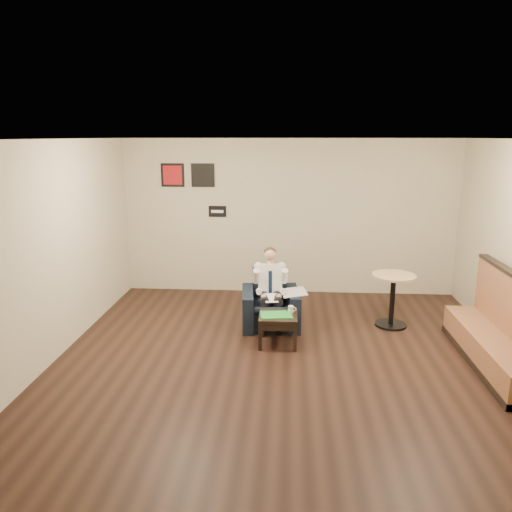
# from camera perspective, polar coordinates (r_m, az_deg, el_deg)

# --- Properties ---
(ground) EXTENTS (6.00, 6.00, 0.00)m
(ground) POSITION_cam_1_polar(r_m,az_deg,el_deg) (6.59, 3.50, -11.94)
(ground) COLOR black
(ground) RESTS_ON ground
(wall_back) EXTENTS (6.00, 0.02, 2.80)m
(wall_back) POSITION_cam_1_polar(r_m,az_deg,el_deg) (9.06, 3.78, 4.42)
(wall_back) COLOR beige
(wall_back) RESTS_ON ground
(wall_front) EXTENTS (6.00, 0.02, 2.80)m
(wall_front) POSITION_cam_1_polar(r_m,az_deg,el_deg) (3.28, 3.44, -12.41)
(wall_front) COLOR beige
(wall_front) RESTS_ON ground
(wall_left) EXTENTS (0.02, 6.00, 2.80)m
(wall_left) POSITION_cam_1_polar(r_m,az_deg,el_deg) (6.82, -22.41, 0.37)
(wall_left) COLOR beige
(wall_left) RESTS_ON ground
(ceiling) EXTENTS (6.00, 6.00, 0.02)m
(ceiling) POSITION_cam_1_polar(r_m,az_deg,el_deg) (5.95, 3.90, 13.19)
(ceiling) COLOR white
(ceiling) RESTS_ON wall_back
(seating_sign) EXTENTS (0.32, 0.02, 0.20)m
(seating_sign) POSITION_cam_1_polar(r_m,az_deg,el_deg) (9.13, -4.43, 5.11)
(seating_sign) COLOR black
(seating_sign) RESTS_ON wall_back
(art_print_left) EXTENTS (0.42, 0.03, 0.42)m
(art_print_left) POSITION_cam_1_polar(r_m,az_deg,el_deg) (9.21, -9.51, 9.11)
(art_print_left) COLOR #AF151B
(art_print_left) RESTS_ON wall_back
(art_print_right) EXTENTS (0.42, 0.03, 0.42)m
(art_print_right) POSITION_cam_1_polar(r_m,az_deg,el_deg) (9.10, -6.09, 9.17)
(art_print_right) COLOR black
(art_print_right) RESTS_ON wall_back
(armchair) EXTENTS (0.93, 0.93, 0.83)m
(armchair) POSITION_cam_1_polar(r_m,az_deg,el_deg) (7.60, 1.66, -5.02)
(armchair) COLOR black
(armchair) RESTS_ON ground
(seated_man) EXTENTS (0.61, 0.85, 1.13)m
(seated_man) POSITION_cam_1_polar(r_m,az_deg,el_deg) (7.45, 1.71, -4.18)
(seated_man) COLOR silver
(seated_man) RESTS_ON armchair
(lap_papers) EXTENTS (0.23, 0.30, 0.01)m
(lap_papers) POSITION_cam_1_polar(r_m,az_deg,el_deg) (7.39, 1.74, -4.82)
(lap_papers) COLOR white
(lap_papers) RESTS_ON seated_man
(newspaper) EXTENTS (0.42, 0.50, 0.01)m
(newspaper) POSITION_cam_1_polar(r_m,az_deg,el_deg) (7.50, 4.35, -4.13)
(newspaper) COLOR silver
(newspaper) RESTS_ON armchair
(side_table) EXTENTS (0.53, 0.53, 0.43)m
(side_table) POSITION_cam_1_polar(r_m,az_deg,el_deg) (7.02, 2.54, -8.37)
(side_table) COLOR black
(side_table) RESTS_ON ground
(green_folder) EXTENTS (0.47, 0.36, 0.01)m
(green_folder) POSITION_cam_1_polar(r_m,az_deg,el_deg) (6.92, 2.31, -6.72)
(green_folder) COLOR green
(green_folder) RESTS_ON side_table
(coffee_mug) EXTENTS (0.08, 0.08, 0.09)m
(coffee_mug) POSITION_cam_1_polar(r_m,az_deg,el_deg) (7.03, 3.99, -6.07)
(coffee_mug) COLOR white
(coffee_mug) RESTS_ON side_table
(smartphone) EXTENTS (0.14, 0.09, 0.01)m
(smartphone) POSITION_cam_1_polar(r_m,az_deg,el_deg) (7.08, 2.98, -6.27)
(smartphone) COLOR black
(smartphone) RESTS_ON side_table
(banquette) EXTENTS (0.54, 2.28, 1.17)m
(banquette) POSITION_cam_1_polar(r_m,az_deg,el_deg) (6.94, 25.66, -6.78)
(banquette) COLOR brown
(banquette) RESTS_ON ground
(cafe_table) EXTENTS (0.81, 0.81, 0.81)m
(cafe_table) POSITION_cam_1_polar(r_m,az_deg,el_deg) (7.87, 15.30, -4.91)
(cafe_table) COLOR tan
(cafe_table) RESTS_ON ground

